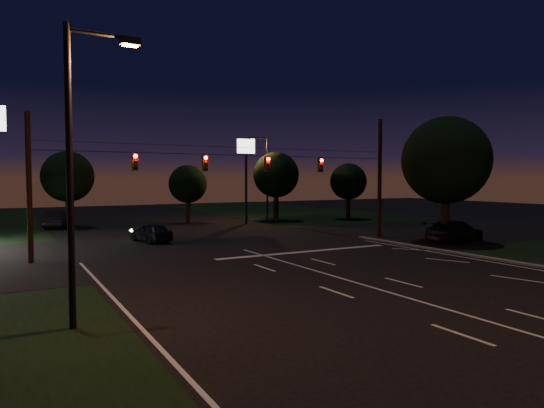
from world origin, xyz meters
TOP-DOWN VIEW (x-y plane):
  - ground at (0.00, 0.00)m, footprint 140.00×140.00m
  - cross_street_right at (20.00, 16.00)m, footprint 20.00×16.00m
  - stop_bar at (3.00, 11.50)m, footprint 12.00×0.50m
  - utility_pole_right at (12.00, 15.00)m, footprint 0.30×0.30m
  - utility_pole_left at (-12.00, 15.00)m, footprint 0.28×0.28m
  - signal_span at (-0.00, 14.96)m, footprint 24.00×0.40m
  - pole_sign_right at (8.00, 30.00)m, footprint 1.80×0.30m
  - street_light_left at (-11.24, 2.00)m, footprint 2.20×0.35m
  - street_light_right_far at (11.24, 32.00)m, footprint 2.20×0.35m
  - tree_right_near at (13.53, 10.17)m, footprint 6.00×6.00m
  - tree_far_b at (-7.98, 34.13)m, footprint 4.60×4.60m
  - tree_far_c at (3.02, 33.10)m, footprint 3.80×3.80m
  - tree_far_d at (12.02, 31.13)m, footprint 4.80×4.80m
  - tree_far_e at (20.02, 29.11)m, footprint 4.00×4.00m
  - car_oncoming_a at (-4.06, 20.66)m, footprint 2.35×4.23m
  - car_oncoming_b at (-9.00, 35.42)m, footprint 2.57×4.84m
  - car_cross at (14.83, 10.28)m, footprint 5.67×3.25m

SIDE VIEW (x-z plane):
  - ground at x=0.00m, z-range 0.00..0.00m
  - cross_street_right at x=20.00m, z-range -0.01..0.01m
  - utility_pole_right at x=12.00m, z-range -4.50..4.50m
  - utility_pole_left at x=-12.00m, z-range -4.00..4.00m
  - stop_bar at x=3.00m, z-range 0.00..0.01m
  - car_oncoming_a at x=-4.06m, z-range 0.00..1.36m
  - car_oncoming_b at x=-9.00m, z-range 0.00..1.52m
  - car_cross at x=14.83m, z-range 0.00..1.55m
  - tree_far_c at x=3.02m, z-range 0.97..6.83m
  - tree_far_e at x=20.02m, z-range 1.03..7.20m
  - tree_far_b at x=-7.98m, z-range 1.12..8.10m
  - tree_far_d at x=12.02m, z-range 1.18..8.47m
  - street_light_left at x=-11.24m, z-range 0.74..9.74m
  - street_light_right_far at x=11.24m, z-range 0.74..9.74m
  - signal_span at x=0.00m, z-range 4.72..6.28m
  - tree_right_near at x=13.53m, z-range 1.30..10.06m
  - pole_sign_right at x=8.00m, z-range 2.04..10.44m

